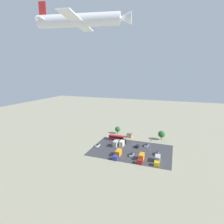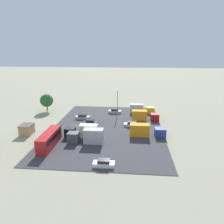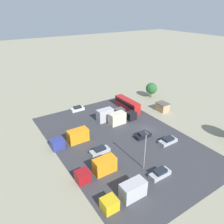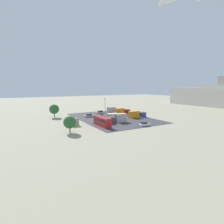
{
  "view_description": "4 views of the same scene",
  "coord_description": "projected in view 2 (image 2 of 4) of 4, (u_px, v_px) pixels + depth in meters",
  "views": [
    {
      "loc": [
        -21.95,
        102.14,
        43.7
      ],
      "look_at": [
        5.02,
        27.84,
        26.46
      ],
      "focal_mm": 28.0,
      "sensor_mm": 36.0,
      "label": 1
    },
    {
      "loc": [
        57.77,
        15.5,
        21.89
      ],
      "look_at": [
        -2.02,
        10.05,
        4.23
      ],
      "focal_mm": 35.0,
      "sensor_mm": 36.0,
      "label": 2
    },
    {
      "loc": [
        -37.01,
        35.43,
        29.86
      ],
      "look_at": [
        5.23,
        7.79,
        5.17
      ],
      "focal_mm": 35.0,
      "sensor_mm": 36.0,
      "label": 3
    },
    {
      "loc": [
        70.34,
        -31.81,
        14.48
      ],
      "look_at": [
        2.01,
        7.54,
        3.16
      ],
      "focal_mm": 28.0,
      "sensor_mm": 36.0,
      "label": 4
    }
  ],
  "objects": [
    {
      "name": "parking_lot_surface",
      "position": [
        107.0,
        128.0,
        61.94
      ],
      "size": [
        45.97,
        30.62,
        0.08
      ],
      "color": "#38383D",
      "rests_on": "ground"
    },
    {
      "name": "bus",
      "position": [
        49.0,
        139.0,
        50.05
      ],
      "size": [
        10.2,
        2.51,
        3.34
      ],
      "rotation": [
        0.0,
        0.0,
        1.57
      ],
      "color": "red",
      "rests_on": "ground"
    },
    {
      "name": "tree_apron_mid",
      "position": [
        47.0,
        101.0,
        77.43
      ],
      "size": [
        4.58,
        4.58,
        6.25
      ],
      "color": "brown",
      "rests_on": "ground"
    },
    {
      "name": "parked_truck_3",
      "position": [
        88.0,
        136.0,
        51.87
      ],
      "size": [
        2.36,
        8.56,
        3.5
      ],
      "rotation": [
        0.0,
        0.0,
        3.14
      ],
      "color": "#4C5156",
      "rests_on": "ground"
    },
    {
      "name": "parked_car_2",
      "position": [
        104.0,
        163.0,
        41.72
      ],
      "size": [
        1.75,
        4.16,
        1.41
      ],
      "rotation": [
        0.0,
        0.0,
        3.14
      ],
      "color": "silver",
      "rests_on": "ground"
    },
    {
      "name": "parked_car_0",
      "position": [
        83.0,
        117.0,
        69.76
      ],
      "size": [
        1.99,
        4.65,
        1.42
      ],
      "color": "#ADB2B7",
      "rests_on": "ground"
    },
    {
      "name": "shed_building",
      "position": [
        27.0,
        129.0,
        57.41
      ],
      "size": [
        3.78,
        3.13,
        2.6
      ],
      "color": "tan",
      "rests_on": "ground"
    },
    {
      "name": "parked_car_4",
      "position": [
        132.0,
        124.0,
        63.09
      ],
      "size": [
        1.8,
        4.55,
        1.42
      ],
      "rotation": [
        0.0,
        0.0,
        3.14
      ],
      "color": "#ADB2B7",
      "rests_on": "ground"
    },
    {
      "name": "parked_car_1",
      "position": [
        90.0,
        123.0,
        64.48
      ],
      "size": [
        1.82,
        4.31,
        1.51
      ],
      "rotation": [
        0.0,
        0.0,
        3.14
      ],
      "color": "black",
      "rests_on": "ground"
    },
    {
      "name": "parked_truck_2",
      "position": [
        145.0,
        131.0,
        55.94
      ],
      "size": [
        2.41,
        9.12,
        3.13
      ],
      "color": "navy",
      "rests_on": "ground"
    },
    {
      "name": "parked_truck_4",
      "position": [
        83.0,
        131.0,
        55.34
      ],
      "size": [
        2.42,
        8.38,
        3.28
      ],
      "rotation": [
        0.0,
        0.0,
        3.14
      ],
      "color": "black",
      "rests_on": "ground"
    },
    {
      "name": "parked_truck_1",
      "position": [
        140.0,
        109.0,
        75.89
      ],
      "size": [
        2.33,
        8.28,
        3.06
      ],
      "color": "gold",
      "rests_on": "ground"
    },
    {
      "name": "parked_truck_0",
      "position": [
        144.0,
        116.0,
        68.11
      ],
      "size": [
        2.33,
        8.32,
        3.14
      ],
      "color": "maroon",
      "rests_on": "ground"
    },
    {
      "name": "light_pole_lot_centre",
      "position": [
        117.0,
        103.0,
        71.29
      ],
      "size": [
        0.9,
        0.28,
        8.49
      ],
      "color": "gray",
      "rests_on": "ground"
    },
    {
      "name": "ground_plane",
      "position": [
        77.0,
        127.0,
        62.72
      ],
      "size": [
        400.0,
        400.0,
        0.0
      ],
      "primitive_type": "plane",
      "color": "gray"
    },
    {
      "name": "parked_car_3",
      "position": [
        115.0,
        111.0,
        75.85
      ],
      "size": [
        1.81,
        4.44,
        1.57
      ],
      "color": "#ADB2B7",
      "rests_on": "ground"
    }
  ]
}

